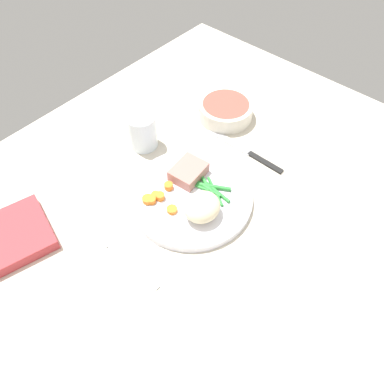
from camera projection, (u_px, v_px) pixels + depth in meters
The scene contains 11 objects.
dining_table at pixel (179, 213), 76.83cm from camera, with size 120.00×90.00×2.00cm.
dinner_plate at pixel (192, 197), 77.01cm from camera, with size 25.46×25.46×1.60cm, color white.
meat_portion at pixel (189, 172), 78.59cm from camera, with size 7.30×5.81×2.57cm, color #B2756B.
mashed_potatoes at pixel (202, 207), 71.56cm from camera, with size 7.43×6.76×4.82cm, color beige.
carrot_slices at pixel (160, 196), 75.47cm from camera, with size 7.28×7.57×1.28cm.
green_beans at pixel (211, 188), 76.99cm from camera, with size 4.96×9.36×0.87cm.
fork at pixel (126, 260), 68.81cm from camera, with size 1.44×16.60×0.40cm.
knife at pixel (246, 151), 85.94cm from camera, with size 1.70×20.50×0.64cm.
water_glass at pixel (143, 133), 84.86cm from camera, with size 6.48×6.48×8.35cm.
salad_bowl at pixel (226, 110), 91.82cm from camera, with size 13.40×13.40×4.10cm.
napkin at pixel (16, 235), 71.06cm from camera, with size 12.25×13.22×2.37cm, color #B2383D.
Camera 1 is at (-31.17, -31.13, 64.15)cm, focal length 34.97 mm.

